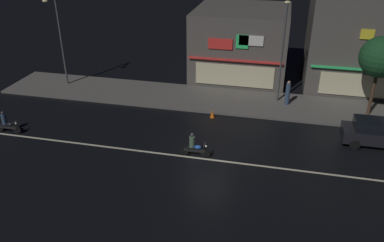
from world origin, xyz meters
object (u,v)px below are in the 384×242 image
(streetlamp_mid, at_px, (283,43))
(parked_car_near_kerb, at_px, (378,133))
(pedestrian_on_sidewalk, at_px, (288,93))
(traffic_cone, at_px, (212,114))
(streetlamp_west, at_px, (59,35))
(motorcycle_lead, at_px, (6,124))
(motorcycle_following, at_px, (194,147))

(streetlamp_mid, distance_m, parked_car_near_kerb, 8.95)
(pedestrian_on_sidewalk, bearing_deg, traffic_cone, -170.43)
(streetlamp_mid, relative_size, parked_car_near_kerb, 1.83)
(streetlamp_west, relative_size, pedestrian_on_sidewalk, 3.89)
(motorcycle_lead, relative_size, traffic_cone, 3.45)
(motorcycle_lead, xyz_separation_m, motorcycle_following, (12.73, -0.09, 0.00))
(pedestrian_on_sidewalk, xyz_separation_m, parked_car_near_kerb, (5.54, -4.78, -0.15))
(parked_car_near_kerb, relative_size, traffic_cone, 7.82)
(pedestrian_on_sidewalk, relative_size, motorcycle_following, 0.99)
(streetlamp_mid, distance_m, pedestrian_on_sidewalk, 3.79)
(pedestrian_on_sidewalk, bearing_deg, motorcycle_following, -144.33)
(streetlamp_mid, bearing_deg, pedestrian_on_sidewalk, -24.32)
(streetlamp_west, xyz_separation_m, traffic_cone, (13.26, -3.19, -4.16))
(parked_car_near_kerb, height_order, motorcycle_following, parked_car_near_kerb)
(streetlamp_west, height_order, parked_car_near_kerb, streetlamp_west)
(streetlamp_west, relative_size, motorcycle_lead, 3.84)
(pedestrian_on_sidewalk, relative_size, motorcycle_lead, 0.99)
(motorcycle_following, bearing_deg, motorcycle_lead, 171.56)
(pedestrian_on_sidewalk, distance_m, traffic_cone, 6.12)
(streetlamp_west, height_order, traffic_cone, streetlamp_west)
(streetlamp_west, distance_m, streetlamp_mid, 17.68)
(streetlamp_west, bearing_deg, pedestrian_on_sidewalk, 0.20)
(parked_car_near_kerb, height_order, motorcycle_lead, parked_car_near_kerb)
(streetlamp_mid, relative_size, motorcycle_following, 4.13)
(pedestrian_on_sidewalk, bearing_deg, parked_car_near_kerb, -63.54)
(streetlamp_west, xyz_separation_m, motorcycle_lead, (0.38, -8.46, -3.80))
(pedestrian_on_sidewalk, bearing_deg, streetlamp_west, 157.42)
(motorcycle_following, bearing_deg, streetlamp_mid, 54.91)
(streetlamp_west, relative_size, streetlamp_mid, 0.93)
(motorcycle_lead, bearing_deg, streetlamp_west, 99.09)
(motorcycle_following, bearing_deg, parked_car_near_kerb, 11.51)
(streetlamp_west, xyz_separation_m, pedestrian_on_sidewalk, (18.40, 0.07, -3.42))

